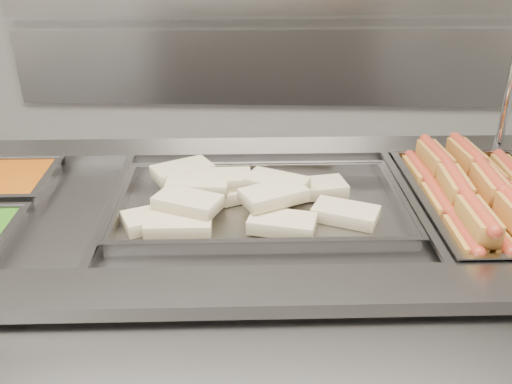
{
  "coord_description": "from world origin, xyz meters",
  "views": [
    {
      "loc": [
        0.06,
        -0.95,
        1.69
      ],
      "look_at": [
        0.02,
        0.41,
        1.01
      ],
      "focal_mm": 40.0,
      "sensor_mm": 36.0,
      "label": 1
    }
  ],
  "objects_px": {
    "steam_counter": "(238,344)",
    "sneeze_guard": "(233,30)",
    "pan_wraps": "(260,210)",
    "pan_hotdogs": "(487,212)"
  },
  "relations": [
    {
      "from": "steam_counter",
      "to": "sneeze_guard",
      "type": "distance_m",
      "value": 0.93
    },
    {
      "from": "steam_counter",
      "to": "pan_wraps",
      "type": "relative_size",
      "value": 2.74
    },
    {
      "from": "steam_counter",
      "to": "pan_hotdogs",
      "type": "distance_m",
      "value": 0.82
    },
    {
      "from": "pan_wraps",
      "to": "steam_counter",
      "type": "bearing_deg",
      "value": -176.44
    },
    {
      "from": "steam_counter",
      "to": "pan_hotdogs",
      "type": "xyz_separation_m",
      "value": [
        0.69,
        0.04,
        0.45
      ]
    },
    {
      "from": "sneeze_guard",
      "to": "pan_wraps",
      "type": "height_order",
      "value": "sneeze_guard"
    },
    {
      "from": "pan_wraps",
      "to": "sneeze_guard",
      "type": "bearing_deg",
      "value": 108.91
    },
    {
      "from": "steam_counter",
      "to": "pan_wraps",
      "type": "distance_m",
      "value": 0.47
    },
    {
      "from": "sneeze_guard",
      "to": "pan_hotdogs",
      "type": "xyz_separation_m",
      "value": [
        0.7,
        -0.2,
        -0.45
      ]
    },
    {
      "from": "steam_counter",
      "to": "sneeze_guard",
      "type": "bearing_deg",
      "value": 93.57
    }
  ]
}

